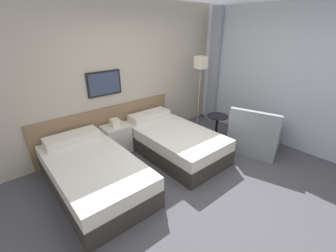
# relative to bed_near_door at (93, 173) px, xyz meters

# --- Properties ---
(ground_plane) EXTENTS (16.00, 16.00, 0.00)m
(ground_plane) POSITION_rel_bed_near_door_xyz_m (1.19, -1.00, -0.25)
(ground_plane) COLOR #47474C
(wall_headboard) EXTENTS (10.00, 0.10, 2.70)m
(wall_headboard) POSITION_rel_bed_near_door_xyz_m (1.17, 1.03, 1.05)
(wall_headboard) COLOR #B7AD99
(wall_headboard) RESTS_ON ground_plane
(wall_window) EXTENTS (0.21, 4.51, 2.70)m
(wall_window) POSITION_rel_bed_near_door_xyz_m (3.54, -1.14, 1.09)
(wall_window) COLOR white
(wall_window) RESTS_ON ground_plane
(bed_near_door) EXTENTS (1.06, 1.97, 0.61)m
(bed_near_door) POSITION_rel_bed_near_door_xyz_m (0.00, 0.00, 0.00)
(bed_near_door) COLOR #332D28
(bed_near_door) RESTS_ON ground_plane
(bed_near_window) EXTENTS (1.06, 1.97, 0.61)m
(bed_near_window) POSITION_rel_bed_near_door_xyz_m (1.56, 0.00, 0.00)
(bed_near_window) COLOR #332D28
(bed_near_window) RESTS_ON ground_plane
(nightstand) EXTENTS (0.47, 0.40, 0.67)m
(nightstand) POSITION_rel_bed_near_door_xyz_m (0.78, 0.73, 0.02)
(nightstand) COLOR beige
(nightstand) RESTS_ON ground_plane
(floor_lamp) EXTENTS (0.24, 0.24, 1.65)m
(floor_lamp) POSITION_rel_bed_near_door_xyz_m (2.74, 0.46, 1.10)
(floor_lamp) COLOR #9E9993
(floor_lamp) RESTS_ON ground_plane
(side_table) EXTENTS (0.43, 0.43, 0.57)m
(side_table) POSITION_rel_bed_near_door_xyz_m (2.58, -0.22, 0.14)
(side_table) COLOR black
(side_table) RESTS_ON ground_plane
(armchair) EXTENTS (1.04, 1.07, 0.88)m
(armchair) POSITION_rel_bed_near_door_xyz_m (2.85, -0.92, 0.03)
(armchair) COLOR gray
(armchair) RESTS_ON ground_plane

